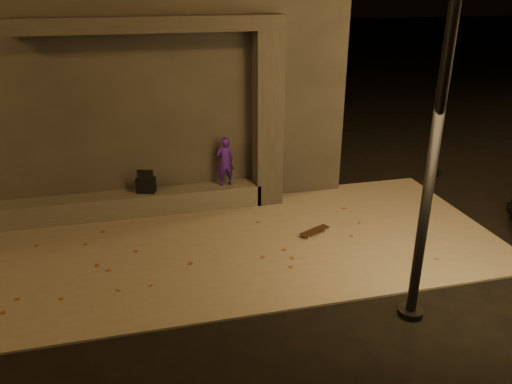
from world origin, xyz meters
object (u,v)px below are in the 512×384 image
object	(u,v)px
backpack	(146,184)
street_lamp_0	(449,44)
column	(268,120)
skateboarder	(225,161)
skateboard	(315,231)

from	to	relation	value
backpack	street_lamp_0	bearing A→B (deg)	-34.03
column	street_lamp_0	bearing A→B (deg)	-77.59
column	skateboarder	distance (m)	1.23
column	skateboarder	xyz separation A→B (m)	(-0.92, 0.00, -0.82)
column	backpack	distance (m)	2.83
skateboard	street_lamp_0	world-z (taller)	street_lamp_0
backpack	street_lamp_0	world-z (taller)	street_lamp_0
skateboard	street_lamp_0	size ratio (longest dim) A/B	0.10
backpack	skateboard	distance (m)	3.57
backpack	street_lamp_0	xyz separation A→B (m)	(3.55, -4.45, 3.15)
skateboarder	backpack	bearing A→B (deg)	-7.41
skateboarder	backpack	distance (m)	1.69
skateboarder	skateboard	distance (m)	2.43
skateboarder	street_lamp_0	distance (m)	5.59
column	street_lamp_0	distance (m)	4.97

